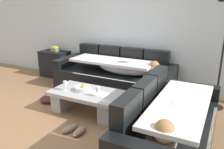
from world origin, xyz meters
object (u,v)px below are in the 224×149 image
at_px(wine_glass_near_right, 98,90).
at_px(side_cabinet, 55,64).
at_px(coffee_table, 87,99).
at_px(pair_of_shoes, 75,130).
at_px(open_magazine, 99,94).
at_px(book_stack_on_cabinet, 55,49).
at_px(wine_glass_near_left, 65,84).
at_px(couch_near_window, 170,128).
at_px(fruit_bowl, 83,88).
at_px(floor_lamp, 220,46).
at_px(crumpled_garment, 50,98).
at_px(couch_along_wall, 116,76).

xyz_separation_m(wine_glass_near_right, side_cabinet, (-2.11, 1.46, -0.17)).
xyz_separation_m(coffee_table, pair_of_shoes, (0.20, -0.64, -0.19)).
xyz_separation_m(open_magazine, book_stack_on_cabinet, (-2.03, 1.37, 0.31)).
distance_m(wine_glass_near_right, book_stack_on_cabinet, 2.55).
relative_size(book_stack_on_cabinet, pair_of_shoes, 0.74).
xyz_separation_m(wine_glass_near_left, book_stack_on_cabinet, (-1.45, 1.49, 0.20)).
bearing_deg(side_cabinet, pair_of_shoes, -44.54).
xyz_separation_m(couch_near_window, coffee_table, (-1.52, 0.46, -0.10)).
bearing_deg(fruit_bowl, wine_glass_near_left, -152.77).
distance_m(coffee_table, open_magazine, 0.29).
height_order(wine_glass_near_right, floor_lamp, floor_lamp).
bearing_deg(couch_near_window, book_stack_on_cabinet, 61.21).
distance_m(wine_glass_near_left, pair_of_shoes, 0.87).
distance_m(fruit_bowl, open_magazine, 0.32).
relative_size(side_cabinet, pair_of_shoes, 2.25).
height_order(open_magazine, crumpled_garment, open_magazine).
height_order(fruit_bowl, open_magazine, fruit_bowl).
relative_size(fruit_bowl, pair_of_shoes, 0.87).
xyz_separation_m(wine_glass_near_right, crumpled_garment, (-1.17, 0.17, -0.44)).
relative_size(wine_glass_near_left, crumpled_garment, 0.42).
bearing_deg(coffee_table, wine_glass_near_left, -159.66).
relative_size(coffee_table, wine_glass_near_left, 7.23).
distance_m(wine_glass_near_left, crumpled_garment, 0.73).
bearing_deg(floor_lamp, side_cabinet, 176.92).
relative_size(couch_along_wall, book_stack_on_cabinet, 10.46).
height_order(couch_along_wall, floor_lamp, floor_lamp).
relative_size(wine_glass_near_left, pair_of_shoes, 0.52).
relative_size(fruit_bowl, wine_glass_near_right, 1.69).
xyz_separation_m(side_cabinet, pair_of_shoes, (2.03, -2.00, -0.28)).
distance_m(wine_glass_near_right, floor_lamp, 2.14).
height_order(coffee_table, wine_glass_near_left, wine_glass_near_left).
bearing_deg(open_magazine, side_cabinet, 154.55).
bearing_deg(floor_lamp, couch_near_window, -103.11).
xyz_separation_m(couch_along_wall, floor_lamp, (1.90, 0.02, 0.79)).
height_order(book_stack_on_cabinet, pair_of_shoes, book_stack_on_cabinet).
bearing_deg(coffee_table, open_magazine, -1.30).
bearing_deg(side_cabinet, couch_near_window, -28.42).
xyz_separation_m(fruit_bowl, side_cabinet, (-1.76, 1.34, -0.10)).
relative_size(couch_near_window, book_stack_on_cabinet, 8.56).
distance_m(side_cabinet, floor_lamp, 3.82).
height_order(book_stack_on_cabinet, floor_lamp, floor_lamp).
bearing_deg(wine_glass_near_right, coffee_table, 159.99).
distance_m(couch_near_window, floor_lamp, 1.83).
relative_size(couch_near_window, crumpled_garment, 5.08).
bearing_deg(couch_along_wall, coffee_table, -89.76).
bearing_deg(floor_lamp, crumpled_garment, -158.65).
bearing_deg(floor_lamp, wine_glass_near_left, -150.21).
xyz_separation_m(side_cabinet, floor_lamp, (3.73, -0.20, 0.80)).
relative_size(side_cabinet, book_stack_on_cabinet, 3.04).
bearing_deg(pair_of_shoes, fruit_bowl, 112.78).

